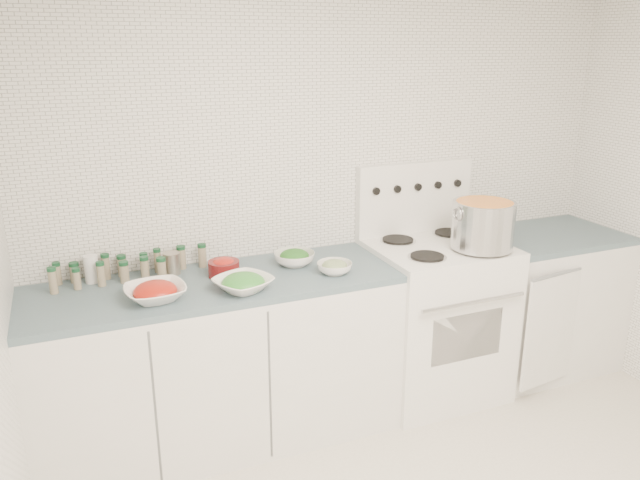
{
  "coord_description": "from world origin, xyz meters",
  "views": [
    {
      "loc": [
        -1.46,
        -1.7,
        2.04
      ],
      "look_at": [
        -0.28,
        1.14,
        1.07
      ],
      "focal_mm": 35.0,
      "sensor_mm": 36.0,
      "label": 1
    }
  ],
  "objects": [
    {
      "name": "room_walls",
      "position": [
        0.0,
        0.0,
        1.56
      ],
      "size": [
        3.54,
        3.04,
        2.52
      ],
      "color": "white",
      "rests_on": "ground"
    },
    {
      "name": "counter_left",
      "position": [
        -0.82,
        1.19,
        0.45
      ],
      "size": [
        1.85,
        0.62,
        0.9
      ],
      "color": "white",
      "rests_on": "ground"
    },
    {
      "name": "stove",
      "position": [
        0.48,
        1.19,
        0.5
      ],
      "size": [
        0.76,
        0.7,
        1.36
      ],
      "color": "white",
      "rests_on": "ground"
    },
    {
      "name": "counter_right",
      "position": [
        1.3,
        1.19,
        0.45
      ],
      "size": [
        0.89,
        0.68,
        0.9
      ],
      "color": "white",
      "rests_on": "ground"
    },
    {
      "name": "stock_pot",
      "position": [
        0.65,
        1.02,
        1.09
      ],
      "size": [
        0.37,
        0.34,
        0.26
      ],
      "rotation": [
        0.0,
        0.0,
        0.15
      ],
      "color": "silver",
      "rests_on": "stove"
    },
    {
      "name": "bowl_tomato",
      "position": [
        -1.13,
        1.07,
        0.94
      ],
      "size": [
        0.3,
        0.3,
        0.09
      ],
      "color": "white",
      "rests_on": "counter_left"
    },
    {
      "name": "bowl_snowpea",
      "position": [
        -0.72,
        1.02,
        0.94
      ],
      "size": [
        0.35,
        0.35,
        0.09
      ],
      "color": "white",
      "rests_on": "counter_left"
    },
    {
      "name": "bowl_broccoli",
      "position": [
        -0.37,
        1.27,
        0.94
      ],
      "size": [
        0.29,
        0.29,
        0.09
      ],
      "color": "white",
      "rests_on": "counter_left"
    },
    {
      "name": "bowl_zucchini",
      "position": [
        -0.22,
        1.07,
        0.93
      ],
      "size": [
        0.2,
        0.2,
        0.07
      ],
      "color": "white",
      "rests_on": "counter_left"
    },
    {
      "name": "bowl_pepper",
      "position": [
        -0.76,
        1.25,
        0.95
      ],
      "size": [
        0.16,
        0.16,
        0.1
      ],
      "color": "#5D1011",
      "rests_on": "counter_left"
    },
    {
      "name": "salt_canister",
      "position": [
        -1.39,
        1.42,
        0.97
      ],
      "size": [
        0.08,
        0.08,
        0.14
      ],
      "primitive_type": "cylinder",
      "rotation": [
        0.0,
        0.0,
        -0.1
      ],
      "color": "white",
      "rests_on": "counter_left"
    },
    {
      "name": "tin_can",
      "position": [
        -1.0,
        1.39,
        0.96
      ],
      "size": [
        0.1,
        0.1,
        0.11
      ],
      "primitive_type": "cylinder",
      "rotation": [
        0.0,
        0.0,
        -0.25
      ],
      "color": "gray",
      "rests_on": "counter_left"
    },
    {
      "name": "spice_cluster",
      "position": [
        -1.22,
        1.4,
        0.96
      ],
      "size": [
        0.78,
        0.16,
        0.13
      ],
      "color": "gray",
      "rests_on": "counter_left"
    }
  ]
}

